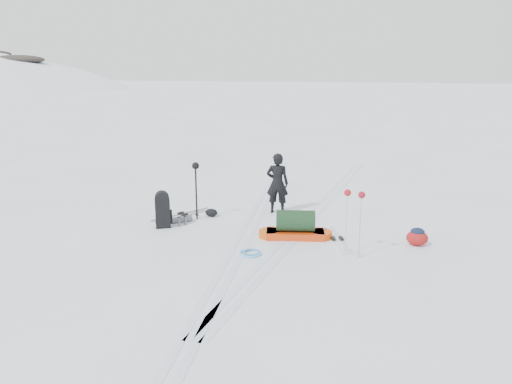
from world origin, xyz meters
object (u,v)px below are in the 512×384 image
at_px(skier, 277,183).
at_px(ski_poles_black, 196,173).
at_px(pulk_sled, 295,227).
at_px(expedition_rucksack, 165,210).

relative_size(skier, ski_poles_black, 1.09).
bearing_deg(pulk_sled, skier, 102.69).
height_order(skier, ski_poles_black, skier).
height_order(skier, pulk_sled, skier).
bearing_deg(ski_poles_black, pulk_sled, -14.66).
bearing_deg(skier, pulk_sled, 110.40).
xyz_separation_m(skier, pulk_sled, (0.77, -1.85, -0.56)).
xyz_separation_m(pulk_sled, expedition_rucksack, (-3.21, 0.08, 0.17)).
relative_size(skier, expedition_rucksack, 1.79).
bearing_deg(expedition_rucksack, ski_poles_black, 29.43).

